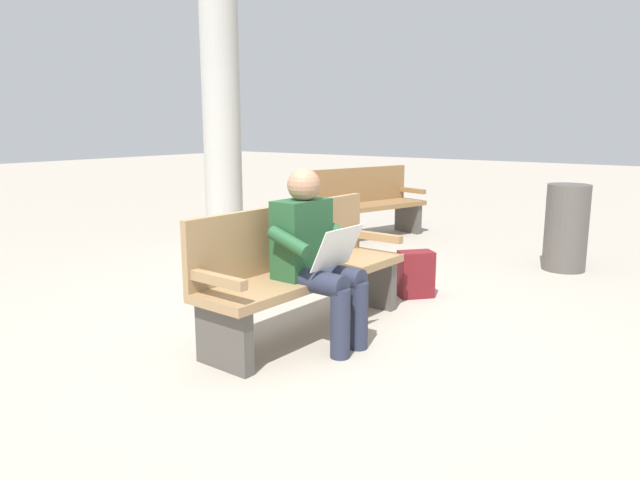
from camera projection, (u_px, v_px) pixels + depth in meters
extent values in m
plane|color=#A89E8E|center=(308.00, 332.00, 4.21)|extent=(40.00, 40.00, 0.00)
cube|color=#9E7A51|center=(308.00, 275.00, 4.13)|extent=(1.82, 0.54, 0.06)
cube|color=#9E7A51|center=(285.00, 236.00, 4.21)|extent=(1.80, 0.11, 0.45)
cube|color=#9E7A51|center=(375.00, 236.00, 4.76)|extent=(0.08, 0.48, 0.06)
cube|color=#9E7A51|center=(215.00, 279.00, 3.45)|extent=(0.08, 0.48, 0.06)
cube|color=#4C4742|center=(371.00, 283.00, 4.79)|extent=(0.10, 0.43, 0.39)
cube|color=#4C4742|center=(224.00, 338.00, 3.56)|extent=(0.10, 0.43, 0.39)
cube|color=#23512D|center=(302.00, 238.00, 3.95)|extent=(0.41, 0.23, 0.52)
sphere|color=#A87A5B|center=(304.00, 185.00, 3.87)|extent=(0.22, 0.22, 0.22)
cylinder|color=#282D42|center=(336.00, 276.00, 3.94)|extent=(0.17, 0.43, 0.15)
cylinder|color=#282D42|center=(317.00, 282.00, 3.79)|extent=(0.17, 0.43, 0.15)
cylinder|color=#282D42|center=(358.00, 316.00, 3.88)|extent=(0.13, 0.13, 0.45)
cylinder|color=#282D42|center=(340.00, 324.00, 3.72)|extent=(0.13, 0.13, 0.45)
cylinder|color=#23512D|center=(335.00, 231.00, 4.07)|extent=(0.10, 0.32, 0.18)
cylinder|color=#23512D|center=(289.00, 242.00, 3.70)|extent=(0.10, 0.32, 0.18)
cube|color=silver|center=(338.00, 248.00, 3.77)|extent=(0.40, 0.15, 0.27)
cube|color=maroon|center=(416.00, 274.00, 5.05)|extent=(0.34, 0.33, 0.40)
cube|color=maroon|center=(411.00, 278.00, 5.17)|extent=(0.18, 0.16, 0.18)
cube|color=olive|center=(364.00, 207.00, 7.54)|extent=(1.86, 0.96, 0.06)
cube|color=olive|center=(354.00, 185.00, 7.66)|extent=(1.74, 0.55, 0.45)
cube|color=olive|center=(411.00, 190.00, 8.02)|extent=(0.19, 0.48, 0.06)
cube|color=olive|center=(311.00, 200.00, 7.01)|extent=(0.19, 0.48, 0.06)
cube|color=#4C4742|center=(408.00, 218.00, 8.07)|extent=(0.20, 0.44, 0.39)
cube|color=#4C4742|center=(315.00, 231.00, 7.11)|extent=(0.20, 0.44, 0.39)
cylinder|color=#B2AFA8|center=(220.00, 80.00, 6.87)|extent=(0.45, 0.45, 3.92)
cylinder|color=#514C47|center=(566.00, 228.00, 5.94)|extent=(0.42, 0.42, 0.87)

